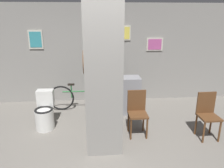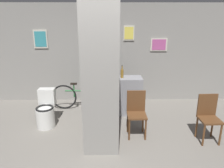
# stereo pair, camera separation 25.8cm
# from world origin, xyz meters

# --- Properties ---
(ground_plane) EXTENTS (14.00, 14.00, 0.00)m
(ground_plane) POSITION_xyz_m (0.00, 0.00, 0.00)
(ground_plane) COLOR slate
(wall_back) EXTENTS (8.00, 0.09, 2.60)m
(wall_back) POSITION_xyz_m (0.00, 2.63, 1.30)
(wall_back) COLOR gray
(wall_back) RESTS_ON ground_plane
(pillar_center) EXTENTS (0.63, 1.29, 2.60)m
(pillar_center) POSITION_xyz_m (0.04, 0.64, 1.30)
(pillar_center) COLOR gray
(pillar_center) RESTS_ON ground_plane
(counter_shelf) EXTENTS (1.23, 0.44, 0.90)m
(counter_shelf) POSITION_xyz_m (0.34, 1.71, 0.45)
(counter_shelf) COLOR gray
(counter_shelf) RESTS_ON ground_plane
(toilet) EXTENTS (0.39, 0.55, 0.78)m
(toilet) POSITION_xyz_m (-1.17, 1.09, 0.33)
(toilet) COLOR silver
(toilet) RESTS_ON ground_plane
(chair_near_pillar) EXTENTS (0.37, 0.37, 0.89)m
(chair_near_pillar) POSITION_xyz_m (0.71, 0.70, 0.49)
(chair_near_pillar) COLOR brown
(chair_near_pillar) RESTS_ON ground_plane
(chair_by_doorway) EXTENTS (0.38, 0.38, 0.89)m
(chair_by_doorway) POSITION_xyz_m (2.04, 0.49, 0.49)
(chair_by_doorway) COLOR brown
(chair_by_doorway) RESTS_ON ground_plane
(bicycle) EXTENTS (1.69, 0.42, 0.69)m
(bicycle) POSITION_xyz_m (-0.43, 1.97, 0.33)
(bicycle) COLOR black
(bicycle) RESTS_ON ground_plane
(bottle_tall) EXTENTS (0.07, 0.07, 0.30)m
(bottle_tall) POSITION_xyz_m (0.48, 1.70, 1.01)
(bottle_tall) COLOR olive
(bottle_tall) RESTS_ON counter_shelf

